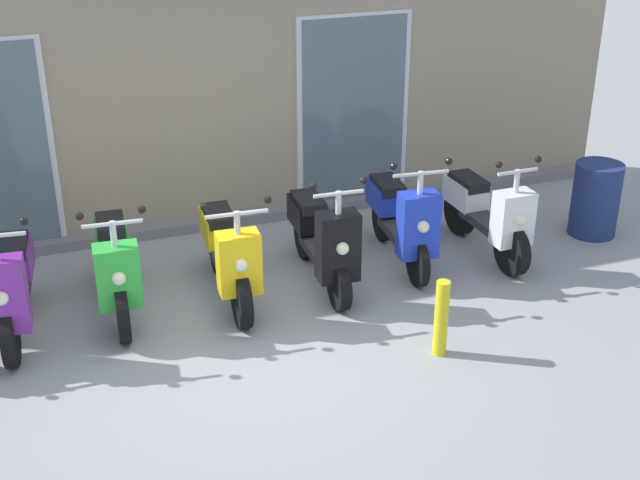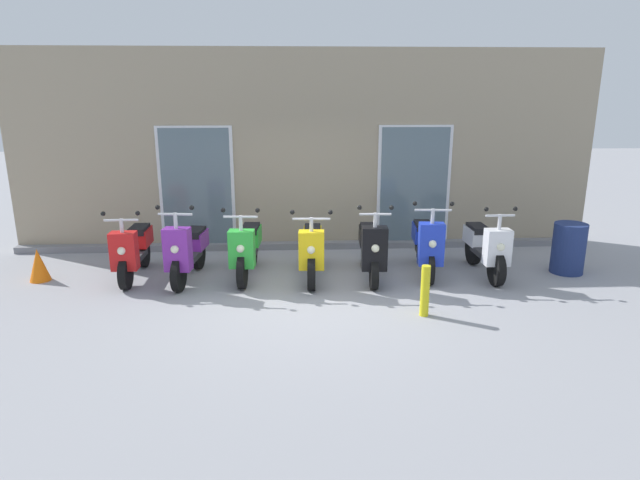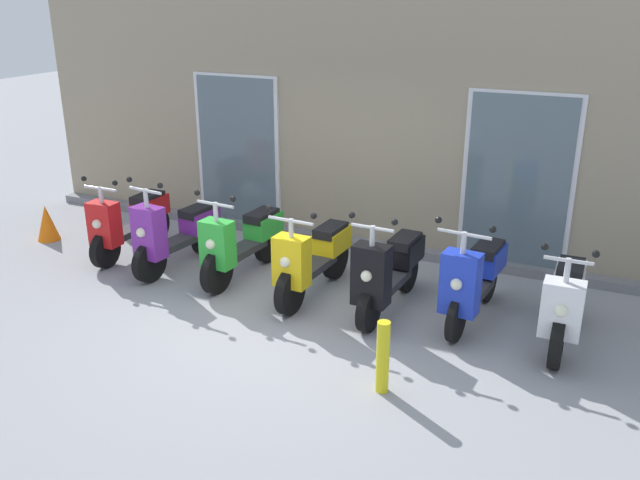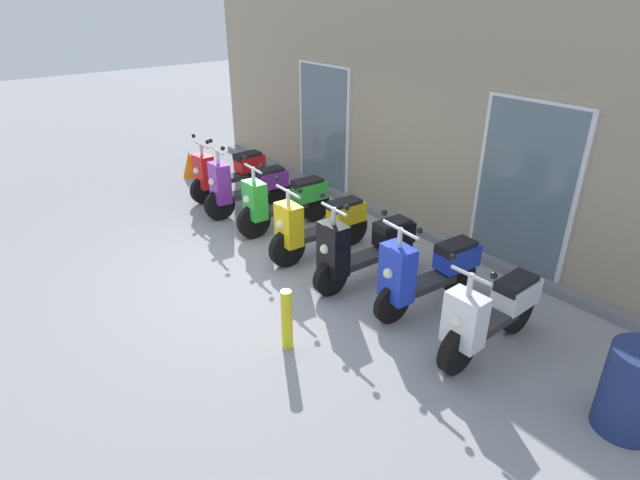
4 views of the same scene
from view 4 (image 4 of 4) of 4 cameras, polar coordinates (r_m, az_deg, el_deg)
ground_plane at (r=7.03m, az=-5.96°, el=-3.64°), size 40.00×40.00×0.00m
storefront_facade at (r=8.13m, az=10.65°, el=13.65°), size 10.78×0.50×3.65m
scooter_red at (r=9.53m, az=-10.16°, el=7.45°), size 0.57×1.57×1.20m
scooter_purple at (r=8.73m, az=-8.18°, el=5.95°), size 0.57×1.58×1.31m
scooter_green at (r=8.07m, az=-4.02°, el=4.34°), size 0.58×1.67×1.24m
scooter_yellow at (r=7.24m, az=-0.06°, el=1.68°), size 0.63×1.67×1.23m
scooter_black at (r=6.59m, az=4.90°, el=-0.89°), size 0.54×1.63×1.29m
scooter_blue at (r=6.13m, az=11.80°, el=-3.37°), size 0.62×1.59×1.30m
scooter_white at (r=5.64m, az=18.49°, el=-7.76°), size 0.51×1.59×1.23m
trash_bin at (r=5.26m, az=31.48°, el=-14.09°), size 0.52×0.52×0.83m
curb_bollard at (r=5.47m, az=-3.70°, el=-8.81°), size 0.12×0.12×0.70m
traffic_cone at (r=10.83m, az=-14.25°, el=8.16°), size 0.32×0.32×0.52m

